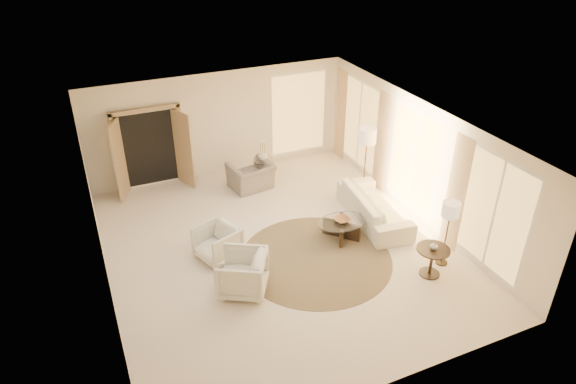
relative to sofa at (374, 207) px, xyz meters
name	(u,v)px	position (x,y,z in m)	size (l,w,h in m)	color
room	(278,192)	(-2.50, -0.16, 1.05)	(7.04, 8.04, 2.83)	silver
windows_right	(415,162)	(0.95, -0.06, 1.00)	(0.10, 6.40, 2.40)	#FBC464
window_back_corner	(299,114)	(-0.20, 3.79, 1.00)	(1.70, 0.10, 2.40)	#FBC464
curtains_right	(391,149)	(0.90, 0.84, 0.95)	(0.06, 5.20, 2.60)	tan
french_doors	(151,150)	(-4.40, 3.66, 0.72)	(1.95, 0.66, 2.16)	tan
area_rug	(316,259)	(-1.93, -0.83, -0.34)	(3.20, 3.20, 0.01)	#3E3020
sofa	(374,207)	(0.00, 0.00, 0.00)	(2.40, 0.94, 0.70)	silver
armchair_left	(217,241)	(-3.78, 0.04, 0.06)	(0.80, 0.75, 0.82)	silver
armchair_right	(242,271)	(-3.66, -1.15, 0.10)	(0.88, 0.82, 0.91)	silver
accent_chair	(251,172)	(-2.10, 2.60, 0.11)	(1.06, 0.69, 0.92)	gray
coffee_table	(342,227)	(-1.06, -0.35, -0.08)	(1.27, 1.27, 0.42)	black
end_table	(432,257)	(-0.05, -2.21, 0.08)	(0.66, 0.66, 0.62)	black
side_table	(263,168)	(-1.67, 2.84, 0.02)	(0.53, 0.53, 0.62)	#2C2518
floor_lamp_near	(367,139)	(0.40, 1.15, 1.19)	(0.44, 0.44, 1.81)	#2C2518
floor_lamp_far	(450,212)	(0.40, -2.01, 0.89)	(0.35, 0.35, 1.46)	#2C2518
bowl	(342,220)	(-1.06, -0.35, 0.12)	(0.34, 0.34, 0.08)	brown
end_vase	(434,246)	(-0.05, -2.21, 0.35)	(0.15, 0.15, 0.16)	silver
side_vase	(263,156)	(-1.67, 2.84, 0.39)	(0.24, 0.24, 0.26)	silver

